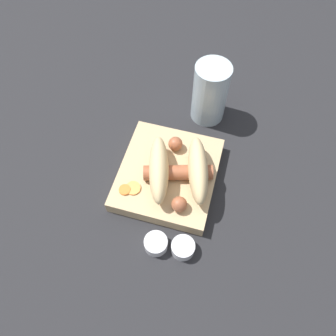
% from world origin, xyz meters
% --- Properties ---
extents(ground_plane, '(3.00, 3.00, 0.00)m').
position_xyz_m(ground_plane, '(0.00, 0.00, 0.00)').
color(ground_plane, '#232326').
extents(food_tray, '(0.20, 0.19, 0.03)m').
position_xyz_m(food_tray, '(0.00, 0.00, 0.02)').
color(food_tray, tan).
rests_on(food_tray, ground_plane).
extents(bread_roll, '(0.17, 0.15, 0.06)m').
position_xyz_m(bread_roll, '(0.01, 0.02, 0.06)').
color(bread_roll, '#DBBC84').
rests_on(bread_roll, food_tray).
extents(sausage, '(0.15, 0.13, 0.03)m').
position_xyz_m(sausage, '(0.01, 0.02, 0.04)').
color(sausage, '#9E5638').
rests_on(sausage, food_tray).
extents(pickled_veggies, '(0.04, 0.05, 0.00)m').
position_xyz_m(pickled_veggies, '(0.06, -0.06, 0.03)').
color(pickled_veggies, orange).
rests_on(pickled_veggies, food_tray).
extents(condiment_cup_near, '(0.04, 0.04, 0.02)m').
position_xyz_m(condiment_cup_near, '(0.14, 0.02, 0.01)').
color(condiment_cup_near, white).
rests_on(condiment_cup_near, ground_plane).
extents(condiment_cup_far, '(0.04, 0.04, 0.02)m').
position_xyz_m(condiment_cup_far, '(0.14, 0.07, 0.01)').
color(condiment_cup_far, white).
rests_on(condiment_cup_far, ground_plane).
extents(drink_glass, '(0.07, 0.07, 0.14)m').
position_xyz_m(drink_glass, '(-0.18, 0.04, 0.07)').
color(drink_glass, silver).
rests_on(drink_glass, ground_plane).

